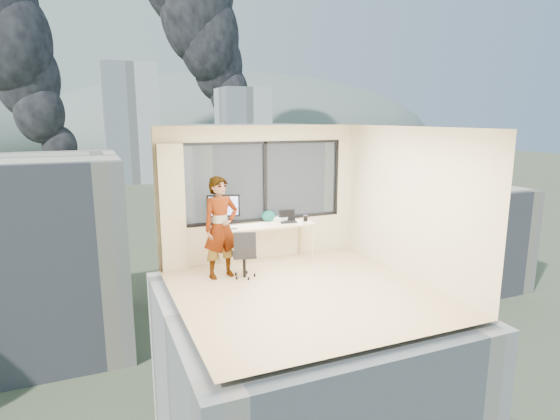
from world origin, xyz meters
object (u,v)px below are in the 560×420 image
monitor (223,210)px  laptop (288,217)px  game_console (281,219)px  desk (267,243)px  person (221,227)px  chair (244,253)px  handbag (268,216)px

monitor → laptop: bearing=5.6°
monitor → game_console: bearing=14.6°
desk → person: bearing=-155.9°
monitor → laptop: 1.28m
chair → laptop: 1.36m
desk → monitor: (-0.80, 0.15, 0.68)m
person → chair: bearing=-39.0°
monitor → handbag: size_ratio=2.18×
desk → person: size_ratio=1.02×
desk → person: (-1.02, -0.46, 0.51)m
person → game_console: (1.41, 0.66, -0.10)m
game_console → monitor: bearing=163.4°
chair → game_console: 1.39m
person → monitor: bearing=58.6°
game_console → laptop: size_ratio=0.91×
desk → monitor: 1.06m
monitor → handbag: 0.95m
chair → handbag: handbag is taller
person → handbag: bearing=19.6°
monitor → game_console: size_ratio=1.96×
chair → handbag: (0.79, 0.87, 0.42)m
desk → handbag: size_ratio=6.44×
monitor → laptop: (1.25, -0.14, -0.20)m
chair → person: person is taller
chair → handbag: bearing=60.9°
laptop → chair: bearing=-140.2°
handbag → game_console: bearing=1.3°
desk → handbag: 0.55m
chair → handbag: 1.25m
chair → monitor: (-0.13, 0.79, 0.62)m
desk → game_console: size_ratio=5.80×
desk → monitor: bearing=169.7°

